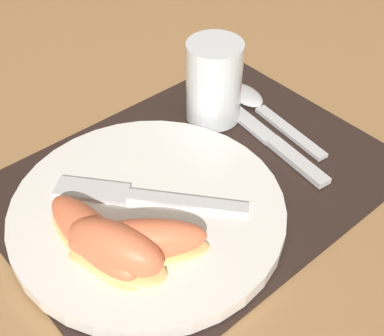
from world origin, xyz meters
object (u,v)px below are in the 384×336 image
object	(u,v)px
juice_glass	(214,86)
spoon	(257,104)
plate	(148,212)
knife	(263,133)
citrus_wedge_0	(93,237)
citrus_wedge_2	(139,242)
fork	(136,196)
citrus_wedge_1	(116,249)

from	to	relation	value
juice_glass	spoon	bearing A→B (deg)	-23.33
plate	knife	bearing A→B (deg)	4.39
spoon	citrus_wedge_0	world-z (taller)	citrus_wedge_0
juice_glass	plate	bearing A→B (deg)	-153.65
juice_glass	citrus_wedge_2	world-z (taller)	juice_glass
juice_glass	citrus_wedge_0	bearing A→B (deg)	-158.68
plate	citrus_wedge_0	distance (m)	0.07
spoon	fork	distance (m)	0.22
plate	citrus_wedge_0	xyz separation A→B (m)	(-0.07, -0.01, 0.02)
knife	citrus_wedge_2	xyz separation A→B (m)	(-0.22, -0.06, 0.03)
knife	citrus_wedge_1	distance (m)	0.25
juice_glass	citrus_wedge_0	world-z (taller)	juice_glass
plate	citrus_wedge_1	xyz separation A→B (m)	(-0.06, -0.04, 0.03)
plate	citrus_wedge_0	size ratio (longest dim) A/B	2.12
plate	citrus_wedge_2	xyz separation A→B (m)	(-0.04, -0.04, 0.02)
spoon	citrus_wedge_1	size ratio (longest dim) A/B	1.61
knife	juice_glass	bearing A→B (deg)	106.00
plate	fork	xyz separation A→B (m)	(-0.00, 0.02, 0.01)
plate	juice_glass	distance (m)	0.18
plate	spoon	size ratio (longest dim) A/B	1.59
citrus_wedge_0	citrus_wedge_2	bearing A→B (deg)	-50.67
plate	juice_glass	xyz separation A→B (m)	(0.16, 0.08, 0.04)
citrus_wedge_1	citrus_wedge_2	size ratio (longest dim) A/B	0.85
citrus_wedge_1	fork	bearing A→B (deg)	41.99
juice_glass	spoon	size ratio (longest dim) A/B	0.58
plate	spoon	distance (m)	0.22
knife	spoon	world-z (taller)	spoon
fork	citrus_wedge_2	world-z (taller)	citrus_wedge_2
plate	fork	world-z (taller)	fork
spoon	citrus_wedge_0	size ratio (longest dim) A/B	1.34
spoon	citrus_wedge_1	distance (m)	0.29
juice_glass	citrus_wedge_1	distance (m)	0.25
citrus_wedge_0	fork	bearing A→B (deg)	21.76
spoon	knife	bearing A→B (deg)	-128.15
knife	citrus_wedge_2	distance (m)	0.23
knife	citrus_wedge_1	size ratio (longest dim) A/B	2.05
fork	knife	bearing A→B (deg)	-0.97
plate	citrus_wedge_0	bearing A→B (deg)	-172.13
spoon	fork	xyz separation A→B (m)	(-0.22, -0.04, 0.01)
plate	fork	size ratio (longest dim) A/B	1.67
fork	citrus_wedge_2	distance (m)	0.07
juice_glass	knife	world-z (taller)	juice_glass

